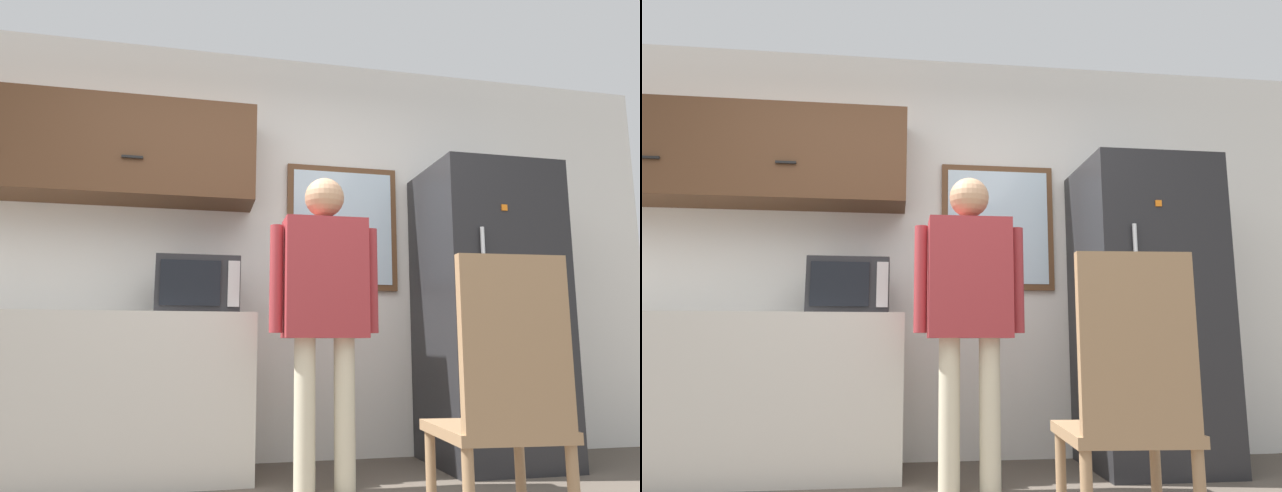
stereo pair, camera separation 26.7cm
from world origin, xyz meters
TOP-DOWN VIEW (x-y plane):
  - back_wall at (0.00, 2.06)m, footprint 6.00×0.06m
  - counter at (-1.09, 1.73)m, footprint 2.21×0.61m
  - upper_cabinets at (-1.09, 1.85)m, footprint 2.21×0.38m
  - microwave at (-0.31, 1.70)m, footprint 0.46×0.38m
  - person at (0.35, 1.27)m, footprint 0.58×0.23m
  - refrigerator at (1.50, 1.67)m, footprint 0.77×0.73m
  - chair at (0.76, 0.21)m, footprint 0.45×0.45m
  - window at (0.64, 2.02)m, footprint 0.76×0.05m

SIDE VIEW (x-z plane):
  - counter at x=-1.09m, z-range 0.00..0.90m
  - chair at x=0.76m, z-range 0.03..1.06m
  - refrigerator at x=1.50m, z-range 0.00..1.85m
  - person at x=0.35m, z-range 0.17..1.79m
  - microwave at x=-0.31m, z-range 0.90..1.22m
  - back_wall at x=0.00m, z-range 0.00..2.70m
  - window at x=0.64m, z-range 1.08..1.93m
  - upper_cabinets at x=-1.09m, z-range 1.59..2.19m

